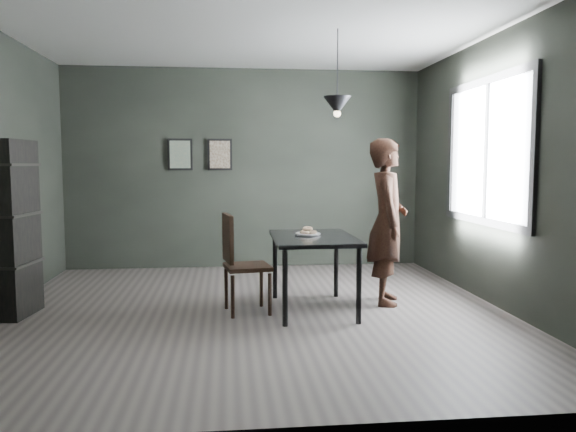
{
  "coord_description": "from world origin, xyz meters",
  "views": [
    {
      "loc": [
        -0.25,
        -5.49,
        1.47
      ],
      "look_at": [
        0.35,
        0.05,
        0.95
      ],
      "focal_mm": 35.0,
      "sensor_mm": 36.0,
      "label": 1
    }
  ],
  "objects": [
    {
      "name": "ground",
      "position": [
        0.0,
        0.0,
        0.0
      ],
      "size": [
        5.0,
        5.0,
        0.0
      ],
      "primitive_type": "plane",
      "color": "#3A3532",
      "rests_on": "ground"
    },
    {
      "name": "back_wall",
      "position": [
        0.0,
        2.5,
        1.4
      ],
      "size": [
        5.0,
        0.1,
        2.8
      ],
      "primitive_type": "cube",
      "color": "black",
      "rests_on": "ground"
    },
    {
      "name": "ceiling",
      "position": [
        0.0,
        0.0,
        2.8
      ],
      "size": [
        5.0,
        5.0,
        0.02
      ],
      "color": "silver",
      "rests_on": "ground"
    },
    {
      "name": "window_assembly",
      "position": [
        2.47,
        0.2,
        1.6
      ],
      "size": [
        0.04,
        1.96,
        1.56
      ],
      "color": "white",
      "rests_on": "ground"
    },
    {
      "name": "cafe_table",
      "position": [
        0.6,
        0.0,
        0.67
      ],
      "size": [
        0.8,
        1.2,
        0.75
      ],
      "color": "black",
      "rests_on": "ground"
    },
    {
      "name": "white_plate",
      "position": [
        0.56,
        0.09,
        0.76
      ],
      "size": [
        0.23,
        0.23,
        0.01
      ],
      "primitive_type": "cylinder",
      "color": "silver",
      "rests_on": "cafe_table"
    },
    {
      "name": "donut_pile",
      "position": [
        0.56,
        0.09,
        0.79
      ],
      "size": [
        0.18,
        0.17,
        0.08
      ],
      "rotation": [
        0.0,
        0.0,
        -0.36
      ],
      "color": "beige",
      "rests_on": "white_plate"
    },
    {
      "name": "woman",
      "position": [
        1.41,
        0.21,
        0.87
      ],
      "size": [
        0.54,
        0.71,
        1.73
      ],
      "primitive_type": "imported",
      "rotation": [
        0.0,
        0.0,
        1.35
      ],
      "color": "black",
      "rests_on": "ground"
    },
    {
      "name": "wood_chair",
      "position": [
        -0.15,
        -0.03,
        0.56
      ],
      "size": [
        0.49,
        0.49,
        0.98
      ],
      "rotation": [
        0.0,
        0.0,
        0.17
      ],
      "color": "black",
      "rests_on": "ground"
    },
    {
      "name": "shelf_unit",
      "position": [
        -2.32,
        0.11,
        0.85
      ],
      "size": [
        0.39,
        0.6,
        1.7
      ],
      "primitive_type": "cube",
      "rotation": [
        0.0,
        0.0,
        -0.12
      ],
      "color": "black",
      "rests_on": "ground"
    },
    {
      "name": "pendant_lamp",
      "position": [
        0.85,
        0.1,
        2.05
      ],
      "size": [
        0.28,
        0.28,
        0.86
      ],
      "color": "black",
      "rests_on": "ground"
    },
    {
      "name": "framed_print_left",
      "position": [
        -0.9,
        2.47,
        1.6
      ],
      "size": [
        0.34,
        0.04,
        0.44
      ],
      "color": "black",
      "rests_on": "ground"
    },
    {
      "name": "framed_print_right",
      "position": [
        -0.35,
        2.47,
        1.6
      ],
      "size": [
        0.34,
        0.04,
        0.44
      ],
      "color": "black",
      "rests_on": "ground"
    }
  ]
}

